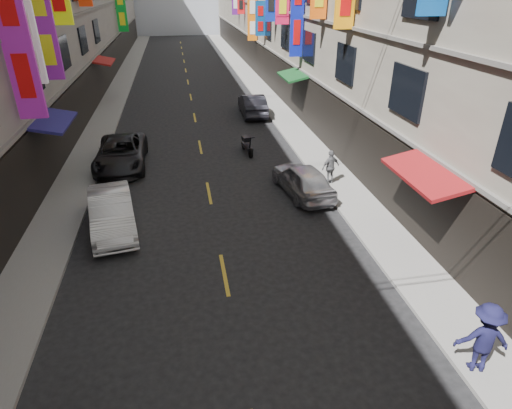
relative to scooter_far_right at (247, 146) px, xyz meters
name	(u,v)px	position (x,y,z in m)	size (l,w,h in m)	color
sidewalk_left	(114,100)	(-8.43, 13.45, -0.38)	(2.00, 90.00, 0.12)	slate
sidewalk_right	(264,93)	(3.57, 13.45, -0.38)	(2.00, 90.00, 0.12)	slate
street_awnings	(173,115)	(-3.69, -2.55, 2.56)	(13.99, 35.20, 0.41)	#134829
lane_markings	(193,106)	(-2.43, 10.45, -0.44)	(0.12, 80.20, 0.01)	gold
scooter_far_right	(247,146)	(0.00, 0.00, 0.00)	(0.55, 1.80, 1.14)	black
car_left_mid	(112,212)	(-6.16, -7.00, 0.26)	(1.49, 4.28, 1.41)	silver
car_left_far	(121,153)	(-6.43, -0.72, 0.26)	(2.34, 5.07, 1.41)	black
car_right_mid	(303,179)	(1.57, -5.34, 0.24)	(1.61, 4.00, 1.36)	#ADACB1
car_right_far	(252,105)	(1.57, 7.35, 0.28)	(1.53, 4.38, 1.44)	#222128
pedestrian_rnear	(484,338)	(2.97, -15.36, 0.60)	(1.19, 0.62, 1.85)	#141336
pedestrian_rfar	(331,167)	(3.01, -4.74, 0.46)	(0.92, 0.52, 1.57)	slate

